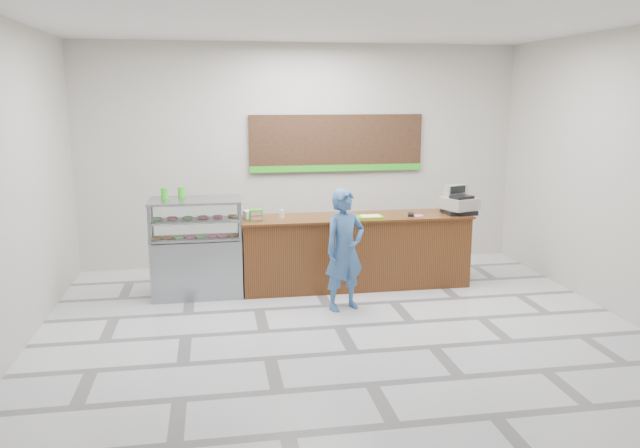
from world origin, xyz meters
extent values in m
plane|color=silver|center=(0.00, 0.00, 0.00)|extent=(7.00, 7.00, 0.00)
plane|color=beige|center=(0.00, 3.00, 1.75)|extent=(7.00, 0.00, 7.00)
plane|color=silver|center=(0.00, 0.00, 3.50)|extent=(7.00, 7.00, 0.00)
cube|color=#5B3219|center=(0.55, 1.55, 0.50)|extent=(3.20, 0.70, 1.00)
cube|color=#5B3219|center=(0.55, 1.55, 1.01)|extent=(3.26, 0.76, 0.03)
cube|color=gray|center=(-1.67, 1.55, 0.40)|extent=(1.20, 0.70, 0.80)
cube|color=white|center=(-1.67, 1.55, 1.05)|extent=(1.20, 0.70, 0.50)
cube|color=gray|center=(-1.67, 1.55, 1.31)|extent=(1.22, 0.72, 0.03)
cube|color=silver|center=(-1.67, 1.55, 0.82)|extent=(1.14, 0.64, 0.02)
cube|color=silver|center=(-1.67, 1.55, 1.06)|extent=(1.14, 0.64, 0.02)
torus|color=#996631|center=(-2.17, 1.45, 0.85)|extent=(0.15, 0.15, 0.05)
torus|color=#996631|center=(-2.03, 1.45, 0.85)|extent=(0.15, 0.15, 0.05)
torus|color=#97F08D|center=(-1.88, 1.45, 0.85)|extent=(0.15, 0.15, 0.05)
torus|color=pink|center=(-1.74, 1.45, 0.85)|extent=(0.15, 0.15, 0.05)
torus|color=#97F08D|center=(-1.60, 1.45, 0.85)|extent=(0.15, 0.15, 0.05)
torus|color=pink|center=(-1.46, 1.45, 0.85)|extent=(0.15, 0.15, 0.05)
torus|color=pink|center=(-1.31, 1.45, 0.85)|extent=(0.15, 0.15, 0.05)
torus|color=#996631|center=(-1.17, 1.45, 0.85)|extent=(0.15, 0.15, 0.05)
torus|color=#97F08D|center=(-2.17, 1.60, 1.09)|extent=(0.15, 0.15, 0.05)
torus|color=pink|center=(-1.97, 1.60, 1.09)|extent=(0.15, 0.15, 0.05)
torus|color=#97F08D|center=(-1.77, 1.60, 1.09)|extent=(0.15, 0.15, 0.05)
torus|color=pink|center=(-1.57, 1.60, 1.09)|extent=(0.15, 0.15, 0.05)
torus|color=pink|center=(-1.37, 1.60, 1.09)|extent=(0.15, 0.15, 0.05)
torus|color=#996631|center=(-1.17, 1.60, 1.09)|extent=(0.15, 0.15, 0.05)
cube|color=black|center=(0.55, 2.96, 1.95)|extent=(2.80, 0.05, 0.90)
cube|color=green|center=(0.55, 2.93, 1.55)|extent=(2.80, 0.02, 0.10)
cube|color=black|center=(2.05, 1.48, 1.06)|extent=(0.42, 0.42, 0.06)
cube|color=gray|center=(2.05, 1.48, 1.18)|extent=(0.54, 0.56, 0.17)
cube|color=black|center=(2.05, 1.40, 1.28)|extent=(0.35, 0.30, 0.04)
cube|color=gray|center=(2.05, 1.61, 1.34)|extent=(0.37, 0.22, 0.17)
cube|color=black|center=(2.05, 1.55, 1.37)|extent=(0.26, 0.11, 0.10)
cube|color=black|center=(1.31, 1.41, 1.05)|extent=(0.13, 0.17, 0.04)
cube|color=#55C400|center=(0.71, 1.41, 1.04)|extent=(0.38, 0.27, 0.02)
cube|color=white|center=(0.73, 1.41, 1.05)|extent=(0.27, 0.19, 0.00)
cube|color=white|center=(-0.95, 1.63, 1.08)|extent=(0.16, 0.16, 0.11)
cylinder|color=silver|center=(-0.49, 1.60, 1.08)|extent=(0.07, 0.07, 0.11)
cube|color=green|center=(-0.86, 1.45, 1.11)|extent=(0.18, 0.13, 0.15)
cylinder|color=pink|center=(1.42, 1.41, 1.03)|extent=(0.16, 0.16, 0.00)
cylinder|color=green|center=(-2.07, 1.65, 1.41)|extent=(0.10, 0.10, 0.15)
cylinder|color=green|center=(-1.85, 1.76, 1.40)|extent=(0.09, 0.09, 0.14)
imported|color=#376096|center=(0.19, 0.63, 0.78)|extent=(0.66, 0.55, 1.56)
camera|label=1|loc=(-1.42, -6.86, 2.69)|focal=35.00mm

